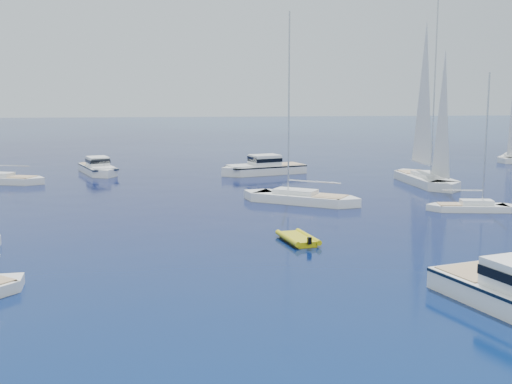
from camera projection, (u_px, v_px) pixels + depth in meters
ground at (322, 318)px, 29.58m from camera, size 400.00×400.00×0.00m
motor_cruiser_distant at (263, 174)px, 78.31m from camera, size 11.54×6.79×2.90m
motor_cruiser_horizon at (99, 174)px, 78.61m from camera, size 6.18×10.20×2.57m
sailboat_mid_r at (300, 203)px, 59.00m from camera, size 11.53×8.89×17.25m
sailboat_centre at (472, 211)px, 55.11m from camera, size 8.23×3.30×11.76m
sailboat_sails_r at (425, 184)px, 70.27m from camera, size 4.12×13.55×19.70m
sailboat_far_l at (1, 183)px, 71.02m from camera, size 11.19×6.04×15.95m
tender_yellow at (298, 242)px, 44.15m from camera, size 2.96×4.44×0.95m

